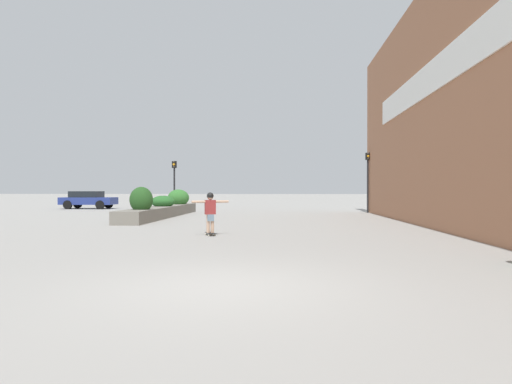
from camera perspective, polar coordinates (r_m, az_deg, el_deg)
ground_plane at (r=7.03m, az=-4.18°, el=-11.72°), size 300.00×300.00×0.00m
building_wall_right at (r=16.25m, az=24.72°, el=11.90°), size 0.67×30.55×9.47m
planter_box at (r=25.23m, az=-11.47°, el=-1.96°), size 1.33×12.02×1.60m
skateboard at (r=14.69m, az=-5.74°, el=-5.18°), size 0.43×0.63×0.09m
skateboarder at (r=14.63m, az=-5.74°, el=-2.04°), size 1.14×0.54×1.29m
car_leftmost at (r=37.46m, az=24.33°, el=-0.76°), size 4.50×1.86×1.51m
car_center_left at (r=37.40m, az=-20.26°, el=-0.86°), size 4.03×1.89×1.35m
traffic_light_left at (r=30.24m, az=-10.18°, el=1.84°), size 0.28×0.30×3.34m
traffic_light_right at (r=29.85m, az=13.80°, el=2.41°), size 0.28×0.30×3.82m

